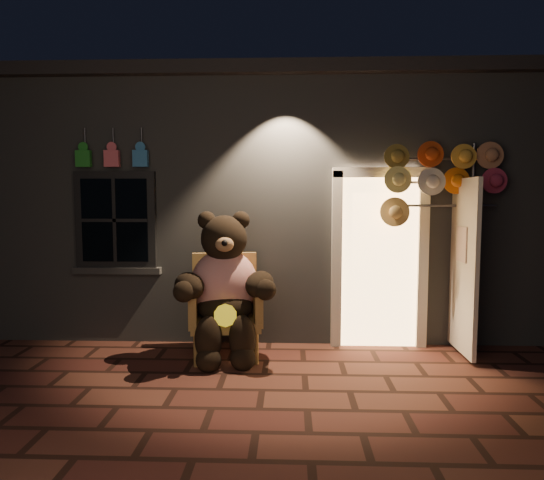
{
  "coord_description": "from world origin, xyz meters",
  "views": [
    {
      "loc": [
        0.27,
        -4.47,
        1.84
      ],
      "look_at": [
        0.06,
        1.0,
        1.35
      ],
      "focal_mm": 32.0,
      "sensor_mm": 36.0,
      "label": 1
    }
  ],
  "objects": [
    {
      "name": "ground",
      "position": [
        0.0,
        0.0,
        0.0
      ],
      "size": [
        60.0,
        60.0,
        0.0
      ],
      "primitive_type": "plane",
      "color": "#582E21",
      "rests_on": "ground"
    },
    {
      "name": "shop_building",
      "position": [
        0.0,
        3.99,
        1.74
      ],
      "size": [
        7.3,
        5.95,
        3.51
      ],
      "color": "slate",
      "rests_on": "ground"
    },
    {
      "name": "wicker_armchair",
      "position": [
        -0.49,
        1.06,
        0.58
      ],
      "size": [
        0.9,
        0.84,
        1.17
      ],
      "rotation": [
        0.0,
        0.0,
        0.16
      ],
      "color": "olive",
      "rests_on": "ground"
    },
    {
      "name": "teddy_bear",
      "position": [
        -0.48,
        0.91,
        0.82
      ],
      "size": [
        1.22,
        1.03,
        1.7
      ],
      "rotation": [
        0.0,
        0.0,
        0.16
      ],
      "color": "red",
      "rests_on": "ground"
    },
    {
      "name": "hat_rack",
      "position": [
        2.01,
        1.28,
        2.07
      ],
      "size": [
        1.41,
        0.22,
        2.48
      ],
      "color": "#59595E",
      "rests_on": "ground"
    }
  ]
}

